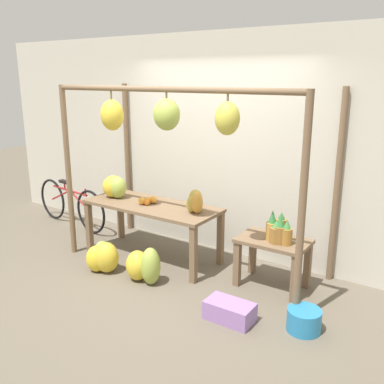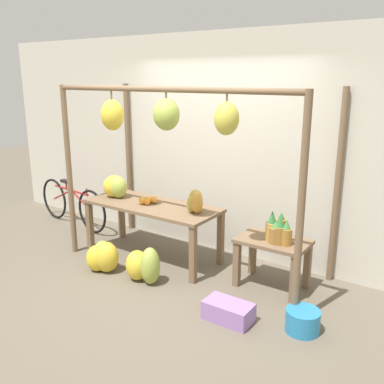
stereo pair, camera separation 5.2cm
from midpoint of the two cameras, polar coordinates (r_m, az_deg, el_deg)
name	(u,v)px [view 2 (the right image)]	position (r m, az deg, el deg)	size (l,w,h in m)	color
ground_plane	(155,287)	(4.86, -4.65, -12.58)	(20.00, 20.00, 0.00)	#665B4C
shop_wall_back	(221,146)	(5.51, 4.15, 6.16)	(8.00, 0.08, 2.80)	beige
stall_awning	(173,139)	(4.67, -2.25, 7.12)	(3.13, 1.26, 2.16)	brown
display_table_main	(152,211)	(5.41, -5.06, -2.58)	(1.76, 0.70, 0.71)	brown
display_table_side	(273,251)	(4.77, 11.00, -7.74)	(0.76, 0.49, 0.56)	brown
banana_pile_on_table	(116,187)	(5.71, -9.86, 0.71)	(0.41, 0.38, 0.29)	#9EB247
orange_pile	(149,200)	(5.38, -5.52, -1.13)	(0.18, 0.21, 0.09)	orange
pineapple_cluster	(278,231)	(4.64, 11.74, -5.08)	(0.31, 0.33, 0.33)	olive
banana_pile_ground_left	(102,257)	(5.27, -11.63, -8.50)	(0.45, 0.40, 0.37)	gold
banana_pile_ground_right	(143,265)	(4.92, -6.21, -9.72)	(0.56, 0.40, 0.43)	#9EB247
fruit_crate_white	(228,311)	(4.25, 5.23, -15.57)	(0.46, 0.26, 0.18)	#9970B7
blue_bucket	(303,321)	(4.20, 14.89, -16.26)	(0.31, 0.31, 0.21)	teal
parked_bicycle	(72,204)	(6.89, -15.49, -1.52)	(1.68, 0.26, 0.70)	black
papaya_pile	(195,202)	(5.00, 0.74, -1.34)	(0.26, 0.24, 0.27)	#B2993D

